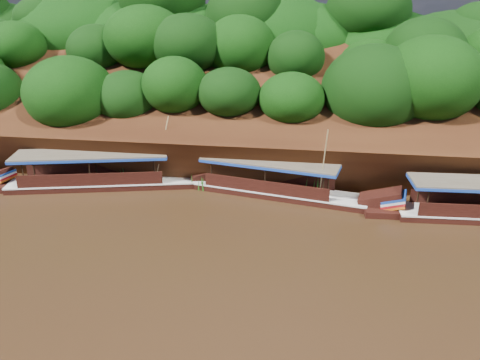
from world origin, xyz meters
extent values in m
plane|color=black|center=(0.00, 0.00, 0.00)|extent=(160.00, 160.00, 0.00)
cube|color=black|center=(0.00, 16.00, 3.50)|extent=(120.00, 16.12, 13.64)
cube|color=black|center=(0.00, 26.00, 0.00)|extent=(120.00, 24.00, 12.00)
ellipsoid|color=#16400A|center=(-30.00, 22.00, 9.00)|extent=(20.00, 10.00, 8.00)
ellipsoid|color=#16400A|center=(-6.00, 15.00, 3.50)|extent=(18.00, 8.00, 6.40)
ellipsoid|color=#16400A|center=(0.00, 23.00, 9.20)|extent=(24.00, 11.00, 8.40)
cube|color=black|center=(-0.76, 8.51, 0.00)|extent=(12.96, 4.86, 0.96)
cube|color=silver|center=(-0.76, 8.51, 0.46)|extent=(12.97, 4.93, 0.11)
cube|color=black|center=(6.26, 7.06, 0.74)|extent=(3.31, 2.33, 1.80)
cube|color=#183C9C|center=(7.04, 6.90, 1.06)|extent=(1.90, 2.10, 0.65)
cube|color=#AC1317|center=(7.04, 6.90, 0.70)|extent=(1.90, 2.10, 0.65)
cube|color=brown|center=(-1.54, 8.67, 2.56)|extent=(10.32, 4.65, 0.13)
cube|color=#183C9C|center=(-1.54, 8.67, 2.43)|extent=(10.32, 4.65, 0.19)
cylinder|color=tan|center=(2.23, 7.24, 3.10)|extent=(0.34, 1.51, 5.07)
cube|color=black|center=(-14.06, 8.30, 0.00)|extent=(14.69, 5.80, 0.99)
cube|color=silver|center=(-14.06, 8.30, 0.47)|extent=(14.71, 5.87, 0.11)
cube|color=black|center=(-6.12, 10.24, 0.77)|extent=(3.75, 2.58, 1.95)
cube|color=#183C9C|center=(-5.24, 10.46, 1.10)|extent=(2.18, 2.26, 0.73)
cube|color=#AC1317|center=(-5.24, 10.46, 0.73)|extent=(2.18, 2.26, 0.73)
cube|color=brown|center=(-14.94, 8.09, 2.65)|extent=(11.72, 5.40, 0.13)
cube|color=#183C9C|center=(-14.94, 8.09, 2.52)|extent=(11.72, 5.40, 0.20)
cylinder|color=tan|center=(-9.73, 9.13, 3.01)|extent=(1.23, 0.56, 4.90)
cube|color=#183C9C|center=(-21.94, 7.22, 0.92)|extent=(1.62, 1.82, 0.55)
cube|color=#AC1317|center=(-21.94, 7.22, 0.61)|extent=(1.62, 1.82, 0.55)
cone|color=#236719|center=(-19.42, 9.44, 0.86)|extent=(1.50, 1.50, 1.73)
cone|color=#236719|center=(-13.72, 9.78, 0.82)|extent=(1.50, 1.50, 1.64)
cone|color=#236719|center=(-6.85, 8.92, 0.64)|extent=(1.50, 1.50, 1.29)
cone|color=#236719|center=(1.51, 9.15, 0.87)|extent=(1.50, 1.50, 1.74)
cone|color=#236719|center=(7.24, 9.93, 0.85)|extent=(1.50, 1.50, 1.70)
camera|label=1|loc=(1.13, -23.22, 13.48)|focal=35.00mm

